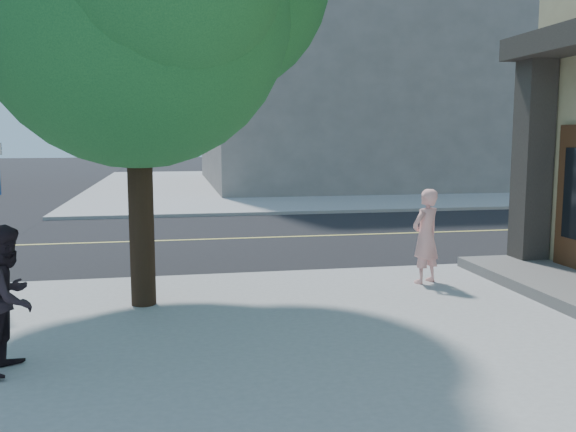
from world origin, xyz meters
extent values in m
cube|color=black|center=(0.00, 4.50, 0.01)|extent=(140.00, 9.00, 0.01)
cube|color=#989898|center=(13.50, 21.50, 0.06)|extent=(29.00, 25.00, 0.12)
cube|color=slate|center=(9.20, -2.20, 0.21)|extent=(1.60, 4.00, 0.18)
cube|color=#35302B|center=(9.70, -0.50, 2.22)|extent=(0.55, 0.55, 4.20)
cube|color=slate|center=(14.00, 22.00, 7.12)|extent=(18.00, 16.00, 14.00)
imported|color=#F5A79F|center=(7.22, -1.36, 0.93)|extent=(0.70, 0.62, 1.62)
imported|color=black|center=(1.25, -4.24, 0.91)|extent=(0.72, 0.86, 1.57)
cylinder|color=black|center=(2.54, -1.86, 1.94)|extent=(0.36, 0.36, 3.65)
sphere|color=#266B2F|center=(2.54, -1.86, 4.37)|extent=(4.46, 4.46, 4.46)
camera|label=1|loc=(2.99, -11.01, 2.61)|focal=38.16mm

